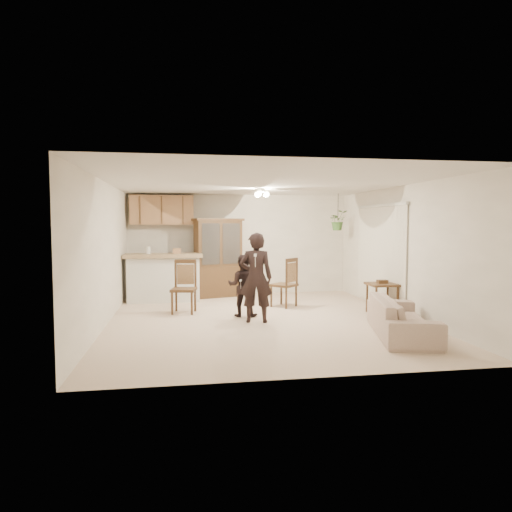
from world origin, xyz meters
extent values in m
plane|color=#C8B097|center=(0.00, 0.00, 0.00)|extent=(6.50, 6.50, 0.00)
cube|color=silver|center=(0.00, 0.00, 2.50)|extent=(5.50, 6.50, 0.02)
cube|color=silver|center=(0.00, 3.25, 1.25)|extent=(5.50, 0.02, 2.50)
cube|color=silver|center=(0.00, -3.25, 1.25)|extent=(5.50, 0.02, 2.50)
cube|color=silver|center=(-2.75, 0.00, 1.25)|extent=(0.02, 6.50, 2.50)
cube|color=silver|center=(2.75, 0.00, 1.25)|extent=(0.02, 6.50, 2.50)
cube|color=silver|center=(-1.85, 2.35, 0.50)|extent=(1.60, 0.55, 1.00)
cube|color=#A28161|center=(-1.85, 2.35, 1.05)|extent=(1.75, 0.70, 0.08)
cube|color=olive|center=(-1.90, 3.07, 2.10)|extent=(1.50, 0.34, 0.70)
imported|color=#386327|center=(2.30, 2.40, 1.85)|extent=(0.43, 0.37, 0.48)
cylinder|color=black|center=(2.30, 2.40, 2.17)|extent=(0.01, 0.01, 0.65)
imported|color=beige|center=(1.99, -1.54, 0.37)|extent=(1.19, 2.00, 0.73)
imported|color=black|center=(-0.13, -0.19, 0.90)|extent=(0.73, 0.55, 1.80)
imported|color=black|center=(-0.30, 0.36, 0.68)|extent=(0.76, 0.66, 1.35)
cube|color=#3E2916|center=(-0.57, 2.83, 0.37)|extent=(1.19, 0.74, 0.74)
cube|color=#3E2916|center=(-0.57, 2.83, 1.30)|extent=(1.18, 0.69, 1.11)
cube|color=silver|center=(-0.57, 2.83, 1.30)|extent=(0.93, 0.29, 0.97)
cube|color=#3E2916|center=(-0.57, 2.83, 1.87)|extent=(1.29, 0.78, 0.06)
cube|color=#3E2916|center=(2.45, 0.18, 0.58)|extent=(0.55, 0.55, 0.04)
cube|color=#3E2916|center=(2.45, 0.18, 0.16)|extent=(0.46, 0.46, 0.03)
cube|color=#3E2916|center=(2.45, 0.18, 0.64)|extent=(0.20, 0.13, 0.07)
cube|color=#3E2916|center=(-1.41, 0.87, 0.47)|extent=(0.55, 0.55, 0.05)
cube|color=#9E754F|center=(-1.41, 0.87, 0.75)|extent=(0.35, 0.11, 0.40)
cube|color=#3E2916|center=(-1.41, 0.87, 1.01)|extent=(0.42, 0.12, 0.08)
cube|color=#3E2916|center=(-1.40, 2.59, 0.45)|extent=(0.60, 0.60, 0.05)
cube|color=#9E754F|center=(-1.40, 2.59, 0.73)|extent=(0.32, 0.18, 0.39)
cube|color=#3E2916|center=(-1.40, 2.59, 0.98)|extent=(0.39, 0.21, 0.08)
cube|color=#3E2916|center=(0.70, 1.24, 0.46)|extent=(0.66, 0.66, 0.05)
cube|color=#9E754F|center=(0.70, 1.24, 0.75)|extent=(0.28, 0.27, 0.40)
cube|color=#3E2916|center=(0.70, 1.24, 1.01)|extent=(0.33, 0.32, 0.08)
cube|color=white|center=(-0.20, -0.56, 1.24)|extent=(0.07, 0.15, 0.04)
cube|color=white|center=(-0.37, 0.09, 0.73)|extent=(0.06, 0.11, 0.03)
camera|label=1|loc=(-1.43, -8.19, 1.76)|focal=32.00mm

